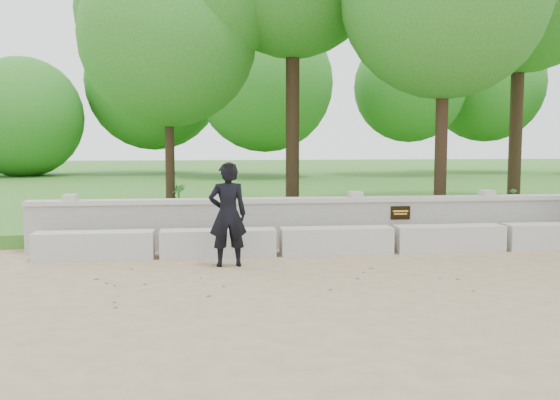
{
  "coord_description": "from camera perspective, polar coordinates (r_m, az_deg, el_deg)",
  "views": [
    {
      "loc": [
        -3.24,
        -8.38,
        1.92
      ],
      "look_at": [
        -2.05,
        1.22,
        1.0
      ],
      "focal_mm": 40.0,
      "sensor_mm": 36.0,
      "label": 1
    }
  ],
  "objects": [
    {
      "name": "ground",
      "position": [
        9.18,
        13.85,
        -6.77
      ],
      "size": [
        80.0,
        80.0,
        0.0
      ],
      "primitive_type": "plane",
      "color": "#9F8361",
      "rests_on": "ground"
    },
    {
      "name": "lawn",
      "position": [
        22.68,
        1.17,
        0.92
      ],
      "size": [
        40.0,
        22.0,
        0.25
      ],
      "primitive_type": "cube",
      "color": "#377127",
      "rests_on": "ground"
    },
    {
      "name": "concrete_bench",
      "position": [
        10.91,
        10.32,
        -3.57
      ],
      "size": [
        11.9,
        0.45,
        0.45
      ],
      "color": "beige",
      "rests_on": "ground"
    },
    {
      "name": "parapet_wall",
      "position": [
        11.54,
        9.3,
        -1.87
      ],
      "size": [
        12.5,
        0.35,
        0.9
      ],
      "color": "#B9B6AF",
      "rests_on": "ground"
    },
    {
      "name": "man_main",
      "position": [
        9.52,
        -4.8,
        -1.32
      ],
      "size": [
        0.61,
        0.54,
        1.6
      ],
      "color": "black",
      "rests_on": "ground"
    },
    {
      "name": "tree_left",
      "position": [
        14.91,
        -10.24,
        15.52
      ],
      "size": [
        4.04,
        4.04,
        6.32
      ],
      "color": "#382619",
      "rests_on": "lawn"
    },
    {
      "name": "shrub_a",
      "position": [
        12.01,
        -18.75,
        -1.37
      ],
      "size": [
        0.38,
        0.31,
        0.61
      ],
      "primitive_type": "imported",
      "rotation": [
        0.0,
        0.0,
        0.35
      ],
      "color": "#357C2A",
      "rests_on": "lawn"
    },
    {
      "name": "shrub_b",
      "position": [
        12.68,
        9.84,
        -0.94
      ],
      "size": [
        0.31,
        0.35,
        0.55
      ],
      "primitive_type": "imported",
      "rotation": [
        0.0,
        0.0,
        1.82
      ],
      "color": "#357C2A",
      "rests_on": "lawn"
    },
    {
      "name": "shrub_c",
      "position": [
        13.48,
        21.39,
        -0.56
      ],
      "size": [
        0.82,
        0.8,
        0.69
      ],
      "primitive_type": "imported",
      "rotation": [
        0.0,
        0.0,
        3.8
      ],
      "color": "#357C2A",
      "rests_on": "lawn"
    },
    {
      "name": "shrub_d",
      "position": [
        14.7,
        -9.3,
        0.14
      ],
      "size": [
        0.49,
        0.48,
        0.65
      ],
      "primitive_type": "imported",
      "rotation": [
        0.0,
        0.0,
        5.67
      ],
      "color": "#357C2A",
      "rests_on": "lawn"
    }
  ]
}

